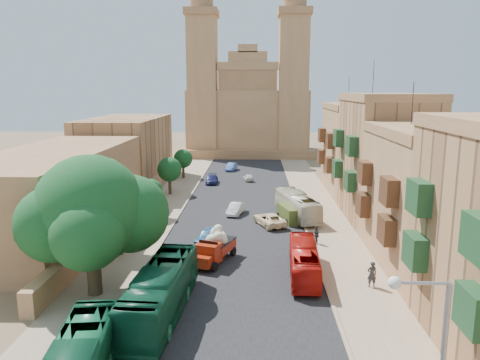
# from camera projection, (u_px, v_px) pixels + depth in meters

# --- Properties ---
(ground) EXTENTS (260.00, 260.00, 0.00)m
(ground) POSITION_uv_depth(u_px,v_px,m) (226.00, 324.00, 28.88)
(ground) COLOR brown
(road_surface) EXTENTS (14.00, 140.00, 0.01)m
(road_surface) POSITION_uv_depth(u_px,v_px,m) (241.00, 205.00, 58.31)
(road_surface) COLOR black
(road_surface) RESTS_ON ground
(sidewalk_east) EXTENTS (5.00, 140.00, 0.01)m
(sidewalk_east) POSITION_uv_depth(u_px,v_px,m) (318.00, 206.00, 57.99)
(sidewalk_east) COLOR #957C62
(sidewalk_east) RESTS_ON ground
(sidewalk_west) EXTENTS (5.00, 140.00, 0.01)m
(sidewalk_west) POSITION_uv_depth(u_px,v_px,m) (166.00, 205.00, 58.63)
(sidewalk_west) COLOR #957C62
(sidewalk_west) RESTS_ON ground
(kerb_east) EXTENTS (0.25, 140.00, 0.12)m
(kerb_east) POSITION_uv_depth(u_px,v_px,m) (297.00, 205.00, 58.06)
(kerb_east) COLOR #957C62
(kerb_east) RESTS_ON ground
(kerb_west) EXTENTS (0.25, 140.00, 0.12)m
(kerb_west) POSITION_uv_depth(u_px,v_px,m) (185.00, 204.00, 58.53)
(kerb_west) COLOR #957C62
(kerb_west) RESTS_ON ground
(townhouse_b) EXTENTS (9.00, 14.00, 14.90)m
(townhouse_b) POSITION_uv_depth(u_px,v_px,m) (429.00, 197.00, 38.05)
(townhouse_b) COLOR #A07048
(townhouse_b) RESTS_ON ground
(townhouse_c) EXTENTS (9.00, 14.00, 17.40)m
(townhouse_c) POSITION_uv_depth(u_px,v_px,m) (384.00, 157.00, 51.55)
(townhouse_c) COLOR #AA774D
(townhouse_c) RESTS_ON ground
(townhouse_d) EXTENTS (9.00, 14.00, 15.90)m
(townhouse_d) POSITION_uv_depth(u_px,v_px,m) (357.00, 148.00, 65.42)
(townhouse_d) COLOR #A07048
(townhouse_d) RESTS_ON ground
(west_wall) EXTENTS (1.00, 40.00, 1.80)m
(west_wall) POSITION_uv_depth(u_px,v_px,m) (118.00, 219.00, 48.75)
(west_wall) COLOR #A07048
(west_wall) RESTS_ON ground
(west_building_low) EXTENTS (10.00, 28.00, 8.40)m
(west_building_low) POSITION_uv_depth(u_px,v_px,m) (56.00, 192.00, 46.34)
(west_building_low) COLOR #8E623D
(west_building_low) RESTS_ON ground
(west_building_mid) EXTENTS (10.00, 22.00, 10.00)m
(west_building_mid) POSITION_uv_depth(u_px,v_px,m) (127.00, 150.00, 71.69)
(west_building_mid) COLOR #AA774D
(west_building_mid) RESTS_ON ground
(church) EXTENTS (28.00, 22.50, 36.30)m
(church) POSITION_uv_depth(u_px,v_px,m) (248.00, 111.00, 104.18)
(church) COLOR #A07048
(church) RESTS_ON ground
(ficus_tree) EXTENTS (9.96, 9.17, 9.96)m
(ficus_tree) POSITION_uv_depth(u_px,v_px,m) (92.00, 213.00, 32.00)
(ficus_tree) COLOR #392D1C
(ficus_tree) RESTS_ON ground
(street_tree_a) EXTENTS (3.54, 3.54, 5.44)m
(street_tree_a) POSITION_uv_depth(u_px,v_px,m) (119.00, 214.00, 40.29)
(street_tree_a) COLOR #392D1C
(street_tree_a) RESTS_ON ground
(street_tree_b) EXTENTS (2.89, 2.89, 4.44)m
(street_tree_b) POSITION_uv_depth(u_px,v_px,m) (150.00, 192.00, 52.19)
(street_tree_b) COLOR #392D1C
(street_tree_b) RESTS_ON ground
(street_tree_c) EXTENTS (3.34, 3.34, 5.13)m
(street_tree_c) POSITION_uv_depth(u_px,v_px,m) (169.00, 170.00, 63.88)
(street_tree_c) COLOR #392D1C
(street_tree_c) RESTS_ON ground
(street_tree_d) EXTENTS (3.07, 3.07, 4.73)m
(street_tree_d) POSITION_uv_depth(u_px,v_px,m) (183.00, 159.00, 75.70)
(street_tree_d) COLOR #392D1C
(street_tree_d) RESTS_ON ground
(red_truck) EXTENTS (3.55, 5.50, 3.04)m
(red_truck) POSITION_uv_depth(u_px,v_px,m) (214.00, 247.00, 38.97)
(red_truck) COLOR #96210B
(red_truck) RESTS_ON ground
(olive_pickup) EXTENTS (2.90, 4.54, 1.74)m
(olive_pickup) POSITION_uv_depth(u_px,v_px,m) (290.00, 214.00, 51.11)
(olive_pickup) COLOR #495520
(olive_pickup) RESTS_ON ground
(bus_green_north) EXTENTS (3.38, 11.63, 3.20)m
(bus_green_north) POSITION_uv_depth(u_px,v_px,m) (161.00, 292.00, 29.70)
(bus_green_north) COLOR #125334
(bus_green_north) RESTS_ON ground
(bus_red_east) EXTENTS (2.53, 8.91, 2.45)m
(bus_red_east) POSITION_uv_depth(u_px,v_px,m) (304.00, 261.00, 36.09)
(bus_red_east) COLOR red
(bus_red_east) RESTS_ON ground
(bus_cream_east) EXTENTS (4.65, 10.23, 2.78)m
(bus_cream_east) POSITION_uv_depth(u_px,v_px,m) (297.00, 205.00, 52.65)
(bus_cream_east) COLOR beige
(bus_cream_east) RESTS_ON ground
(car_blue_a) EXTENTS (2.72, 4.43, 1.41)m
(car_blue_a) POSITION_uv_depth(u_px,v_px,m) (208.00, 236.00, 43.92)
(car_blue_a) COLOR teal
(car_blue_a) RESTS_ON ground
(car_white_a) EXTENTS (2.20, 4.10, 1.28)m
(car_white_a) POSITION_uv_depth(u_px,v_px,m) (236.00, 209.00, 54.06)
(car_white_a) COLOR white
(car_white_a) RESTS_ON ground
(car_cream) EXTENTS (3.91, 5.29, 1.34)m
(car_cream) POSITION_uv_depth(u_px,v_px,m) (269.00, 219.00, 49.60)
(car_cream) COLOR #FFE3B2
(car_cream) RESTS_ON ground
(car_dkblue) EXTENTS (1.86, 4.33, 1.24)m
(car_dkblue) POSITION_uv_depth(u_px,v_px,m) (212.00, 179.00, 71.72)
(car_dkblue) COLOR #181D52
(car_dkblue) RESTS_ON ground
(car_white_b) EXTENTS (1.95, 3.40, 1.09)m
(car_white_b) POSITION_uv_depth(u_px,v_px,m) (248.00, 177.00, 73.87)
(car_white_b) COLOR silver
(car_white_b) RESTS_ON ground
(car_blue_b) EXTENTS (2.12, 4.17, 1.31)m
(car_blue_b) POSITION_uv_depth(u_px,v_px,m) (231.00, 167.00, 83.17)
(car_blue_b) COLOR #4B71CB
(car_blue_b) RESTS_ON ground
(pedestrian_a) EXTENTS (0.76, 0.55, 1.95)m
(pedestrian_a) POSITION_uv_depth(u_px,v_px,m) (372.00, 274.00, 34.09)
(pedestrian_a) COLOR #2B292C
(pedestrian_a) RESTS_ON ground
(pedestrian_c) EXTENTS (0.68, 1.07, 1.70)m
(pedestrian_c) POSITION_uv_depth(u_px,v_px,m) (316.00, 235.00, 43.63)
(pedestrian_c) COLOR #33343A
(pedestrian_c) RESTS_ON ground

